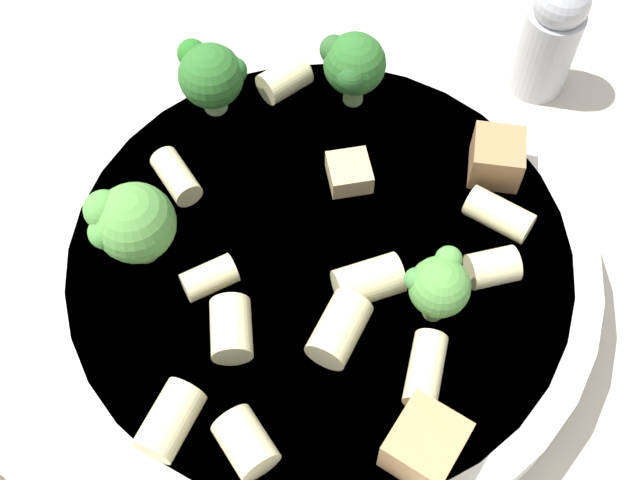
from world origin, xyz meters
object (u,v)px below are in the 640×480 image
at_px(rigatoni_3, 176,177).
at_px(chicken_chunk_0, 497,157).
at_px(rigatoni_0, 209,278).
at_px(rigatoni_5, 368,281).
at_px(chicken_chunk_2, 349,172).
at_px(rigatoni_7, 328,331).
at_px(broccoli_floret_3, 131,223).
at_px(rigatoni_6, 493,268).
at_px(rigatoni_10, 501,222).
at_px(broccoli_floret_2, 211,75).
at_px(rigatoni_8, 231,329).
at_px(chicken_chunk_1, 425,445).
at_px(broccoli_floret_1, 439,285).
at_px(pasta_bowl, 320,265).
at_px(rigatoni_9, 276,81).
at_px(rigatoni_4, 170,420).
at_px(rigatoni_2, 246,443).
at_px(broccoli_floret_0, 352,64).
at_px(pepper_shaker, 551,35).
at_px(rigatoni_1, 425,370).

relative_size(rigatoni_3, chicken_chunk_0, 1.11).
distance_m(rigatoni_0, rigatoni_5, 0.07).
height_order(rigatoni_3, chicken_chunk_2, rigatoni_3).
bearing_deg(rigatoni_7, broccoli_floret_3, -37.71).
distance_m(rigatoni_6, rigatoni_10, 0.02).
height_order(rigatoni_5, rigatoni_7, same).
distance_m(broccoli_floret_2, rigatoni_8, 0.13).
distance_m(broccoli_floret_3, rigatoni_10, 0.16).
bearing_deg(chicken_chunk_1, broccoli_floret_3, -47.70).
height_order(broccoli_floret_1, rigatoni_8, broccoli_floret_1).
bearing_deg(broccoli_floret_1, rigatoni_5, -29.79).
height_order(pasta_bowl, rigatoni_9, rigatoni_9).
bearing_deg(chicken_chunk_0, broccoli_floret_1, 54.60).
bearing_deg(rigatoni_4, rigatoni_2, 152.87).
xyz_separation_m(broccoli_floret_0, rigatoni_4, (0.10, 0.15, -0.02)).
distance_m(broccoli_floret_3, rigatoni_9, 0.11).
bearing_deg(rigatoni_4, broccoli_floret_3, -85.54).
relative_size(broccoli_floret_3, rigatoni_9, 1.74).
xyz_separation_m(rigatoni_5, pepper_shaker, (-0.12, -0.12, -0.00)).
distance_m(rigatoni_0, rigatoni_1, 0.10).
distance_m(pasta_bowl, rigatoni_3, 0.08).
relative_size(rigatoni_9, rigatoni_10, 0.80).
relative_size(rigatoni_3, chicken_chunk_2, 1.35).
xyz_separation_m(pasta_bowl, chicken_chunk_1, (-0.02, 0.10, 0.02)).
height_order(chicken_chunk_0, chicken_chunk_1, chicken_chunk_1).
bearing_deg(rigatoni_2, rigatoni_7, -134.98).
distance_m(rigatoni_2, chicken_chunk_2, 0.13).
distance_m(rigatoni_8, chicken_chunk_2, 0.10).
distance_m(broccoli_floret_2, rigatoni_2, 0.18).
height_order(pasta_bowl, rigatoni_2, rigatoni_2).
relative_size(rigatoni_9, chicken_chunk_0, 0.99).
distance_m(broccoli_floret_2, rigatoni_9, 0.03).
relative_size(broccoli_floret_1, rigatoni_2, 1.55).
bearing_deg(rigatoni_10, rigatoni_1, 50.49).
distance_m(rigatoni_5, rigatoni_6, 0.05).
xyz_separation_m(rigatoni_1, rigatoni_2, (0.07, 0.02, 0.00)).
distance_m(broccoli_floret_2, chicken_chunk_0, 0.14).
bearing_deg(rigatoni_3, rigatoni_6, 150.26).
distance_m(rigatoni_0, rigatoni_3, 0.06).
relative_size(chicken_chunk_0, chicken_chunk_2, 1.22).
bearing_deg(rigatoni_7, rigatoni_0, -37.76).
relative_size(broccoli_floret_1, rigatoni_8, 1.45).
height_order(rigatoni_10, chicken_chunk_2, rigatoni_10).
bearing_deg(chicken_chunk_1, rigatoni_7, -63.36).
xyz_separation_m(rigatoni_5, rigatoni_9, (0.02, -0.12, -0.00)).
relative_size(pasta_bowl, rigatoni_4, 8.82).
bearing_deg(rigatoni_0, rigatoni_5, 166.95).
height_order(broccoli_floret_1, broccoli_floret_2, broccoli_floret_2).
bearing_deg(chicken_chunk_0, broccoli_floret_3, 4.99).
height_order(broccoli_floret_1, rigatoni_5, broccoli_floret_1).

